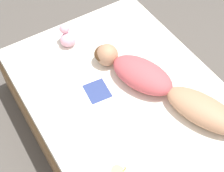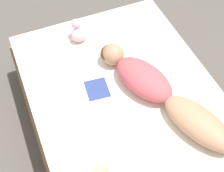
# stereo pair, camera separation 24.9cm
# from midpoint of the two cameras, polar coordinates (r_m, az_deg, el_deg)

# --- Properties ---
(ground_plane) EXTENTS (12.00, 12.00, 0.00)m
(ground_plane) POSITION_cam_midpoint_polar(r_m,az_deg,el_deg) (2.97, 4.44, -7.32)
(ground_plane) COLOR #4C4742
(bed) EXTENTS (1.54, 2.03, 0.53)m
(bed) POSITION_cam_midpoint_polar(r_m,az_deg,el_deg) (2.74, 4.78, -4.66)
(bed) COLOR brown
(bed) RESTS_ON ground_plane
(person) EXTENTS (0.68, 1.31, 0.19)m
(person) POSITION_cam_midpoint_polar(r_m,az_deg,el_deg) (2.46, 11.41, -1.08)
(person) COLOR #A37556
(person) RESTS_ON bed
(open_magazine) EXTENTS (0.58, 0.35, 0.01)m
(open_magazine) POSITION_cam_midpoint_polar(r_m,az_deg,el_deg) (2.51, -2.83, -1.50)
(open_magazine) COLOR white
(open_magazine) RESTS_ON bed
(coffee_mug) EXTENTS (0.11, 0.08, 0.10)m
(coffee_mug) POSITION_cam_midpoint_polar(r_m,az_deg,el_deg) (2.14, 1.08, -15.75)
(coffee_mug) COLOR tan
(coffee_mug) RESTS_ON bed
(plush_toy) EXTENTS (0.15, 0.16, 0.20)m
(plush_toy) POSITION_cam_midpoint_polar(r_m,az_deg,el_deg) (2.85, -3.72, 9.58)
(plush_toy) COLOR #DB9EB2
(plush_toy) RESTS_ON bed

